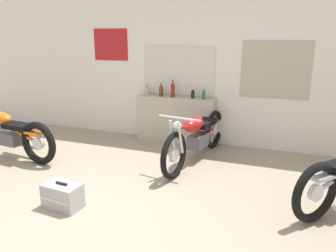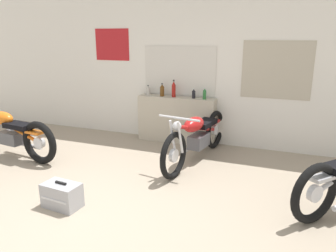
{
  "view_description": "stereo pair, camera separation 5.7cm",
  "coord_description": "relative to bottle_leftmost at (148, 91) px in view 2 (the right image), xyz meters",
  "views": [
    {
      "loc": [
        2.0,
        -2.56,
        1.97
      ],
      "look_at": [
        0.41,
        1.69,
        0.7
      ],
      "focal_mm": 35.0,
      "sensor_mm": 36.0,
      "label": 1
    },
    {
      "loc": [
        2.05,
        -2.54,
        1.97
      ],
      "look_at": [
        0.41,
        1.69,
        0.7
      ],
      "focal_mm": 35.0,
      "sensor_mm": 36.0,
      "label": 2
    }
  ],
  "objects": [
    {
      "name": "bottle_right_center",
      "position": [
        0.91,
        -0.02,
        -0.0
      ],
      "size": [
        0.06,
        0.06,
        0.18
      ],
      "color": "black",
      "rests_on": "sill_counter"
    },
    {
      "name": "wall_back",
      "position": [
        0.54,
        0.16,
        0.46
      ],
      "size": [
        10.0,
        0.07,
        2.8
      ],
      "color": "silver",
      "rests_on": "ground_plane"
    },
    {
      "name": "bottle_center",
      "position": [
        0.53,
        -0.04,
        0.06
      ],
      "size": [
        0.07,
        0.07,
        0.32
      ],
      "color": "maroon",
      "rests_on": "sill_counter"
    },
    {
      "name": "sill_counter",
      "position": [
        0.58,
        -0.02,
        -0.51
      ],
      "size": [
        1.46,
        0.28,
        0.86
      ],
      "color": "#B7AD99",
      "rests_on": "ground_plane"
    },
    {
      "name": "bottle_left_center",
      "position": [
        0.3,
        -0.04,
        0.03
      ],
      "size": [
        0.08,
        0.08,
        0.24
      ],
      "color": "#5B3814",
      "rests_on": "sill_counter"
    },
    {
      "name": "hard_case_silver",
      "position": [
        0.16,
        -2.82,
        -0.8
      ],
      "size": [
        0.46,
        0.3,
        0.32
      ],
      "color": "#9E9EA3",
      "rests_on": "ground_plane"
    },
    {
      "name": "bottle_rightmost",
      "position": [
        1.12,
        -0.05,
        0.01
      ],
      "size": [
        0.06,
        0.06,
        0.21
      ],
      "color": "#23662D",
      "rests_on": "sill_counter"
    },
    {
      "name": "motorcycle_orange",
      "position": [
        -1.76,
        -1.74,
        -0.53
      ],
      "size": [
        2.14,
        0.64,
        0.85
      ],
      "color": "black",
      "rests_on": "ground_plane"
    },
    {
      "name": "bottle_leftmost",
      "position": [
        0.0,
        0.0,
        0.0
      ],
      "size": [
        0.07,
        0.07,
        0.18
      ],
      "color": "#B7B2A8",
      "rests_on": "sill_counter"
    },
    {
      "name": "motorcycle_red",
      "position": [
        1.22,
        -0.84,
        -0.52
      ],
      "size": [
        0.64,
        2.17,
        0.86
      ],
      "color": "black",
      "rests_on": "ground_plane"
    },
    {
      "name": "ground_plane",
      "position": [
        0.53,
        -3.07,
        -0.94
      ],
      "size": [
        24.0,
        24.0,
        0.0
      ],
      "primitive_type": "plane",
      "color": "gray"
    }
  ]
}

